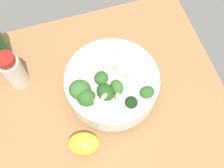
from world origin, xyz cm
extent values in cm
cube|color=#996D42|center=(0.00, 0.00, -2.32)|extent=(57.84, 57.84, 4.64)
cylinder|color=white|center=(4.04, -2.36, 0.87)|extent=(11.67, 11.67, 1.73)
cylinder|color=white|center=(4.04, -2.36, 4.33)|extent=(21.22, 21.22, 5.20)
cylinder|color=silver|center=(4.04, -2.36, 6.53)|extent=(18.05, 18.05, 0.80)
cylinder|color=#4A8F3C|center=(4.10, -0.35, 6.93)|extent=(1.45, 1.71, 1.48)
ellipsoid|color=#2D6023|center=(4.10, -0.35, 8.45)|extent=(4.62, 4.21, 2.95)
cylinder|color=#589D47|center=(1.46, -2.69, 6.05)|extent=(1.51, 1.44, 1.13)
ellipsoid|color=#386B2B|center=(1.46, -2.69, 7.45)|extent=(3.73, 3.11, 3.32)
cylinder|color=#3C7A32|center=(0.97, 4.26, 5.71)|extent=(1.83, 1.86, 1.49)
ellipsoid|color=#2D6023|center=(0.97, 4.26, 7.53)|extent=(5.70, 6.41, 5.39)
cylinder|color=#589D47|center=(0.94, -0.09, 6.22)|extent=(1.79, 1.68, 1.45)
ellipsoid|color=#23511C|center=(0.94, -0.09, 7.77)|extent=(5.12, 5.60, 4.55)
cylinder|color=#3C7A32|center=(3.15, 5.05, 5.50)|extent=(2.12, 2.34, 1.95)
ellipsoid|color=#386B2B|center=(3.15, 5.05, 7.57)|extent=(5.55, 6.47, 5.88)
cylinder|color=#4A8F3C|center=(-1.38, -8.60, 5.15)|extent=(1.58, 1.89, 1.76)
ellipsoid|color=#2D6023|center=(-1.38, -8.60, 6.79)|extent=(3.74, 4.80, 4.18)
cylinder|color=#3C7A32|center=(-2.67, -4.56, 5.37)|extent=(1.45, 1.41, 1.65)
ellipsoid|color=black|center=(-2.67, -4.56, 6.96)|extent=(3.47, 3.11, 3.36)
ellipsoid|color=#DBBC84|center=(-0.52, 2.42, 8.45)|extent=(1.95, 2.00, 0.92)
ellipsoid|color=#DBBC84|center=(5.66, -3.98, 8.49)|extent=(1.75, 2.08, 0.64)
ellipsoid|color=#DBBC84|center=(-1.44, -1.91, 9.27)|extent=(2.00, 1.28, 1.05)
ellipsoid|color=#DBBC84|center=(10.28, -6.42, 7.60)|extent=(1.77, 1.02, 1.08)
ellipsoid|color=#DBBC84|center=(-0.51, 0.76, 9.10)|extent=(1.63, 2.03, 0.98)
ellipsoid|color=#DBBC84|center=(0.48, 2.59, 8.12)|extent=(2.02, 1.49, 0.80)
ellipsoid|color=#DBBC84|center=(3.60, -5.61, 7.42)|extent=(1.27, 1.79, 1.40)
ellipsoid|color=yellow|center=(-6.92, 7.35, 2.29)|extent=(6.74, 7.93, 4.59)
cylinder|color=beige|center=(13.56, 18.66, 4.53)|extent=(5.05, 5.05, 9.06)
cylinder|color=maroon|center=(13.56, 18.66, 9.95)|extent=(4.07, 4.07, 1.78)
camera|label=1|loc=(-22.20, 5.72, 61.91)|focal=44.90mm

